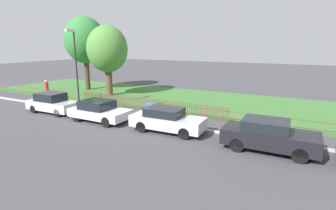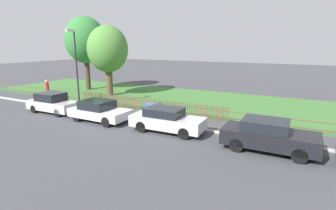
{
  "view_description": "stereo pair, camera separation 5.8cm",
  "coord_description": "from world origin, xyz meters",
  "px_view_note": "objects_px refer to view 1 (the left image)",
  "views": [
    {
      "loc": [
        10.67,
        -13.86,
        5.0
      ],
      "look_at": [
        2.82,
        0.89,
        1.1
      ],
      "focal_mm": 28.0,
      "sensor_mm": 36.0,
      "label": 1
    },
    {
      "loc": [
        10.72,
        -13.83,
        5.0
      ],
      "look_at": [
        2.82,
        0.89,
        1.1
      ],
      "focal_mm": 28.0,
      "sensor_mm": 36.0,
      "label": 2
    }
  ],
  "objects_px": {
    "parked_car_red_compact": "(269,135)",
    "pedestrian_near_fence": "(47,88)",
    "parked_car_silver_hatchback": "(52,103)",
    "tree_behind_motorcycle": "(107,50)",
    "tree_nearest_kerb": "(85,40)",
    "street_lamp": "(75,60)",
    "parked_car_navy_estate": "(167,120)",
    "parked_car_black_saloon": "(99,111)",
    "covered_motorcycle": "(153,108)"
  },
  "relations": [
    {
      "from": "parked_car_red_compact",
      "to": "pedestrian_near_fence",
      "type": "height_order",
      "value": "pedestrian_near_fence"
    },
    {
      "from": "parked_car_silver_hatchback",
      "to": "tree_behind_motorcycle",
      "type": "relative_size",
      "value": 0.6
    },
    {
      "from": "tree_nearest_kerb",
      "to": "street_lamp",
      "type": "bearing_deg",
      "value": -49.91
    },
    {
      "from": "tree_behind_motorcycle",
      "to": "street_lamp",
      "type": "height_order",
      "value": "tree_behind_motorcycle"
    },
    {
      "from": "parked_car_navy_estate",
      "to": "parked_car_red_compact",
      "type": "distance_m",
      "value": 5.59
    },
    {
      "from": "parked_car_black_saloon",
      "to": "pedestrian_near_fence",
      "type": "xyz_separation_m",
      "value": [
        -9.13,
        3.08,
        0.32
      ]
    },
    {
      "from": "parked_car_black_saloon",
      "to": "parked_car_red_compact",
      "type": "distance_m",
      "value": 10.61
    },
    {
      "from": "parked_car_black_saloon",
      "to": "parked_car_silver_hatchback",
      "type": "bearing_deg",
      "value": 179.7
    },
    {
      "from": "pedestrian_near_fence",
      "to": "parked_car_silver_hatchback",
      "type": "bearing_deg",
      "value": 17.95
    },
    {
      "from": "parked_car_navy_estate",
      "to": "street_lamp",
      "type": "bearing_deg",
      "value": 167.4
    },
    {
      "from": "parked_car_black_saloon",
      "to": "parked_car_red_compact",
      "type": "relative_size",
      "value": 0.93
    },
    {
      "from": "parked_car_navy_estate",
      "to": "street_lamp",
      "type": "distance_m",
      "value": 9.48
    },
    {
      "from": "parked_car_black_saloon",
      "to": "tree_behind_motorcycle",
      "type": "bearing_deg",
      "value": 126.23
    },
    {
      "from": "parked_car_navy_estate",
      "to": "covered_motorcycle",
      "type": "distance_m",
      "value": 3.28
    },
    {
      "from": "tree_behind_motorcycle",
      "to": "parked_car_silver_hatchback",
      "type": "bearing_deg",
      "value": -84.08
    },
    {
      "from": "covered_motorcycle",
      "to": "street_lamp",
      "type": "relative_size",
      "value": 0.32
    },
    {
      "from": "parked_car_silver_hatchback",
      "to": "parked_car_black_saloon",
      "type": "relative_size",
      "value": 1.0
    },
    {
      "from": "parked_car_black_saloon",
      "to": "street_lamp",
      "type": "distance_m",
      "value": 5.2
    },
    {
      "from": "covered_motorcycle",
      "to": "street_lamp",
      "type": "xyz_separation_m",
      "value": [
        -6.49,
        -0.69,
        3.12
      ]
    },
    {
      "from": "parked_car_black_saloon",
      "to": "covered_motorcycle",
      "type": "height_order",
      "value": "parked_car_black_saloon"
    },
    {
      "from": "street_lamp",
      "to": "parked_car_silver_hatchback",
      "type": "bearing_deg",
      "value": -113.63
    },
    {
      "from": "pedestrian_near_fence",
      "to": "covered_motorcycle",
      "type": "bearing_deg",
      "value": 48.74
    },
    {
      "from": "covered_motorcycle",
      "to": "tree_behind_motorcycle",
      "type": "bearing_deg",
      "value": 151.16
    },
    {
      "from": "parked_car_navy_estate",
      "to": "street_lamp",
      "type": "xyz_separation_m",
      "value": [
        -8.82,
        1.62,
        3.06
      ]
    },
    {
      "from": "parked_car_silver_hatchback",
      "to": "tree_nearest_kerb",
      "type": "distance_m",
      "value": 11.2
    },
    {
      "from": "parked_car_navy_estate",
      "to": "covered_motorcycle",
      "type": "xyz_separation_m",
      "value": [
        -2.33,
        2.31,
        -0.06
      ]
    },
    {
      "from": "parked_car_black_saloon",
      "to": "tree_behind_motorcycle",
      "type": "height_order",
      "value": "tree_behind_motorcycle"
    },
    {
      "from": "tree_behind_motorcycle",
      "to": "tree_nearest_kerb",
      "type": "bearing_deg",
      "value": 160.73
    },
    {
      "from": "street_lamp",
      "to": "covered_motorcycle",
      "type": "bearing_deg",
      "value": 6.05
    },
    {
      "from": "parked_car_silver_hatchback",
      "to": "parked_car_navy_estate",
      "type": "distance_m",
      "value": 9.59
    },
    {
      "from": "parked_car_red_compact",
      "to": "street_lamp",
      "type": "bearing_deg",
      "value": 172.04
    },
    {
      "from": "street_lamp",
      "to": "tree_behind_motorcycle",
      "type": "bearing_deg",
      "value": 105.44
    },
    {
      "from": "pedestrian_near_fence",
      "to": "tree_behind_motorcycle",
      "type": "bearing_deg",
      "value": 99.42
    },
    {
      "from": "covered_motorcycle",
      "to": "tree_behind_motorcycle",
      "type": "distance_m",
      "value": 10.09
    },
    {
      "from": "parked_car_red_compact",
      "to": "tree_behind_motorcycle",
      "type": "height_order",
      "value": "tree_behind_motorcycle"
    },
    {
      "from": "pedestrian_near_fence",
      "to": "parked_car_red_compact",
      "type": "bearing_deg",
      "value": 42.79
    },
    {
      "from": "parked_car_navy_estate",
      "to": "parked_car_red_compact",
      "type": "relative_size",
      "value": 1.0
    },
    {
      "from": "parked_car_black_saloon",
      "to": "covered_motorcycle",
      "type": "xyz_separation_m",
      "value": [
        2.69,
        2.47,
        -0.04
      ]
    },
    {
      "from": "parked_car_red_compact",
      "to": "parked_car_navy_estate",
      "type": "bearing_deg",
      "value": 177.38
    },
    {
      "from": "parked_car_black_saloon",
      "to": "parked_car_navy_estate",
      "type": "xyz_separation_m",
      "value": [
        5.02,
        0.16,
        0.02
      ]
    },
    {
      "from": "pedestrian_near_fence",
      "to": "street_lamp",
      "type": "height_order",
      "value": "street_lamp"
    },
    {
      "from": "parked_car_navy_estate",
      "to": "tree_behind_motorcycle",
      "type": "xyz_separation_m",
      "value": [
        -10.34,
        7.12,
        3.75
      ]
    },
    {
      "from": "parked_car_red_compact",
      "to": "parked_car_silver_hatchback",
      "type": "bearing_deg",
      "value": 178.98
    },
    {
      "from": "tree_behind_motorcycle",
      "to": "pedestrian_near_fence",
      "type": "xyz_separation_m",
      "value": [
        -3.82,
        -4.19,
        -3.45
      ]
    },
    {
      "from": "parked_car_black_saloon",
      "to": "street_lamp",
      "type": "relative_size",
      "value": 0.67
    },
    {
      "from": "parked_car_black_saloon",
      "to": "street_lamp",
      "type": "height_order",
      "value": "street_lamp"
    },
    {
      "from": "tree_behind_motorcycle",
      "to": "parked_car_navy_estate",
      "type": "bearing_deg",
      "value": -34.55
    },
    {
      "from": "tree_behind_motorcycle",
      "to": "pedestrian_near_fence",
      "type": "height_order",
      "value": "tree_behind_motorcycle"
    },
    {
      "from": "parked_car_black_saloon",
      "to": "tree_nearest_kerb",
      "type": "xyz_separation_m",
      "value": [
        -9.72,
        8.81,
        4.68
      ]
    },
    {
      "from": "tree_behind_motorcycle",
      "to": "pedestrian_near_fence",
      "type": "distance_m",
      "value": 6.64
    }
  ]
}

